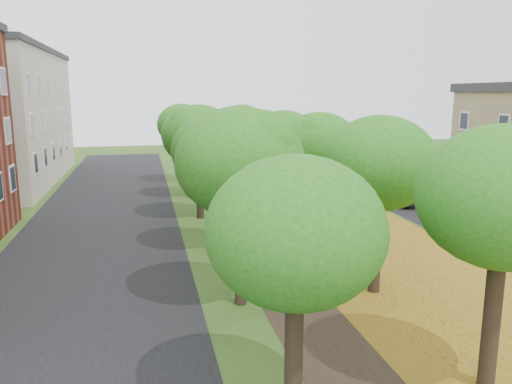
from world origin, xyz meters
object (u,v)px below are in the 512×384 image
car_grey (427,195)px  car_white (398,186)px  car_red (478,220)px  car_silver (490,226)px

car_grey → car_white: bearing=4.7°
car_red → car_grey: car_grey is taller
car_white → car_grey: bearing=160.7°
car_silver → car_red: bearing=-17.5°
car_silver → car_grey: size_ratio=0.75×
car_silver → car_grey: bearing=-25.0°
car_silver → car_grey: (0.95, 7.20, 0.08)m
car_grey → car_white: size_ratio=1.07×
car_grey → car_silver: bearing=174.7°
car_silver → car_grey: 7.27m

